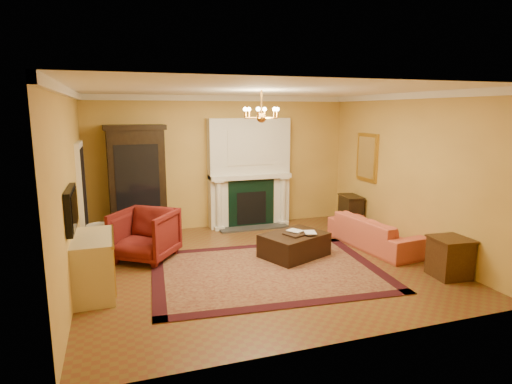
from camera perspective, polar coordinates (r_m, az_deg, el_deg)
name	(u,v)px	position (r m, az deg, el deg)	size (l,w,h in m)	color
floor	(261,265)	(7.66, 0.68, -9.67)	(6.00, 5.50, 0.02)	brown
ceiling	(261,89)	(7.18, 0.74, 13.53)	(6.00, 5.50, 0.02)	white
wall_back	(222,162)	(9.89, -4.55, 3.98)	(6.00, 0.02, 3.00)	gold
wall_front	(343,219)	(4.80, 11.59, -3.50)	(6.00, 0.02, 3.00)	gold
wall_left	(70,191)	(6.91, -23.60, 0.16)	(0.02, 5.50, 3.00)	gold
wall_right	(409,172)	(8.72, 19.76, 2.47)	(0.02, 5.50, 3.00)	gold
fireplace	(249,175)	(9.91, -0.89, 2.25)	(1.90, 0.70, 2.50)	silver
crown_molding	(244,96)	(8.09, -1.54, 12.72)	(6.00, 5.50, 0.12)	white
doorway	(83,199)	(8.65, -22.07, -0.81)	(0.08, 1.05, 2.10)	white
tv_panel	(72,209)	(6.34, -23.38, -2.09)	(0.09, 0.95, 0.58)	black
gilt_mirror	(367,157)	(9.81, 14.58, 4.50)	(0.06, 0.76, 1.05)	gold
chandelier	(261,114)	(7.17, 0.73, 10.32)	(0.63, 0.55, 0.53)	gold
oriental_rug	(267,271)	(7.34, 1.51, -10.46)	(3.80, 2.85, 0.02)	#430E0F
china_cabinet	(137,184)	(9.40, -15.55, 1.04)	(1.14, 0.52, 2.28)	black
wingback_armchair	(145,233)	(8.00, -14.60, -5.26)	(0.98, 0.92, 1.01)	maroon
pedestal_table	(99,240)	(8.11, -20.20, -6.08)	(0.39, 0.39, 0.70)	black
commode	(94,265)	(6.79, -20.81, -9.10)	(0.55, 1.17, 0.87)	#C1AC8D
coral_sofa	(375,227)	(8.77, 15.60, -4.56)	(2.08, 0.61, 0.81)	#CA4A40
end_table	(450,258)	(7.69, 24.42, -8.05)	(0.54, 0.54, 0.62)	#3D2710
console_table	(350,212)	(10.16, 12.48, -2.61)	(0.36, 0.64, 0.71)	black
leather_ottoman	(294,245)	(7.99, 5.10, -7.03)	(1.13, 0.82, 0.42)	black
ottoman_tray	(297,234)	(7.89, 5.49, -5.56)	(0.43, 0.33, 0.03)	black
book_a	(292,226)	(7.85, 4.83, -4.48)	(0.20, 0.03, 0.27)	gray
book_b	(305,226)	(7.84, 6.52, -4.50)	(0.20, 0.02, 0.28)	gray
topiary_left	(224,165)	(9.67, -4.27, 3.56)	(0.15, 0.15, 0.41)	tan
topiary_right	(276,162)	(10.05, 2.73, 4.05)	(0.18, 0.18, 0.47)	tan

